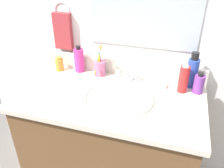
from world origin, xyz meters
name	(u,v)px	position (x,y,z in m)	size (l,w,h in m)	color
vanity_cabinet	(110,152)	(0.00, 0.00, 0.38)	(0.92, 0.48, 0.76)	brown
countertop	(109,98)	(0.00, 0.00, 0.77)	(0.96, 0.52, 0.03)	beige
backsplash	(122,67)	(0.00, 0.25, 0.83)	(0.96, 0.02, 0.09)	beige
back_wall	(124,88)	(0.00, 0.31, 0.65)	(2.06, 0.04, 1.30)	white
towel_ring	(62,10)	(-0.38, 0.29, 1.13)	(0.10, 0.10, 0.01)	silver
hand_towel	(63,31)	(-0.38, 0.27, 1.01)	(0.11, 0.04, 0.22)	#A53338
sink_basin	(118,102)	(0.05, -0.01, 0.76)	(0.37, 0.37, 0.11)	white
faucet	(127,75)	(0.05, 0.19, 0.82)	(0.16, 0.10, 0.08)	silver
bottle_cream_purple	(199,84)	(0.43, 0.16, 0.84)	(0.05, 0.05, 0.11)	#7A3899
bottle_oil_amber	(59,64)	(-0.38, 0.18, 0.83)	(0.05, 0.05, 0.09)	gold
bottle_spray_red	(184,78)	(0.35, 0.15, 0.87)	(0.05, 0.05, 0.18)	red
bottle_soap_pink	(79,60)	(-0.26, 0.21, 0.86)	(0.06, 0.06, 0.16)	#D8338C
bottle_shampoo_blue	(192,72)	(0.39, 0.22, 0.88)	(0.06, 0.06, 0.20)	#2D4CB2
cup_pink	(100,67)	(-0.12, 0.20, 0.84)	(0.07, 0.09, 0.18)	#D16693
soap_bar	(160,85)	(0.24, 0.17, 0.80)	(0.06, 0.04, 0.02)	white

